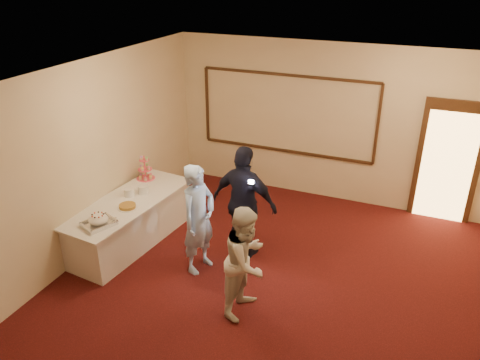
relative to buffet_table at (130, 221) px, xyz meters
name	(u,v)px	position (x,y,z in m)	size (l,w,h in m)	color
floor	(262,302)	(2.54, -0.60, -0.39)	(7.00, 7.00, 0.00)	black
room_walls	(265,168)	(2.54, -0.60, 1.64)	(6.04, 7.04, 3.02)	beige
wall_molding	(287,114)	(1.74, 2.87, 1.21)	(3.45, 0.04, 1.55)	black
doorway	(447,163)	(4.69, 2.85, 0.69)	(1.05, 0.07, 2.20)	black
buffet_table	(130,221)	(0.00, 0.00, 0.00)	(1.17, 2.47, 0.77)	silver
pavlova_tray	(99,221)	(0.06, -0.80, 0.46)	(0.48, 0.55, 0.18)	#B1B4B8
cupcake_stand	(145,170)	(-0.20, 0.83, 0.55)	(0.32, 0.32, 0.48)	#E84F65
plate_stack_a	(129,192)	(-0.06, 0.15, 0.45)	(0.17, 0.17, 0.14)	white
plate_stack_b	(143,190)	(0.09, 0.32, 0.46)	(0.18, 0.18, 0.15)	white
tart	(127,206)	(0.14, -0.20, 0.41)	(0.30, 0.30, 0.06)	white
man	(199,219)	(1.39, -0.21, 0.46)	(0.62, 0.41, 1.70)	#9FC2F9
woman	(246,261)	(2.38, -0.80, 0.38)	(0.75, 0.58, 1.54)	beige
guest	(244,203)	(1.86, 0.40, 0.53)	(1.07, 0.45, 1.83)	black
camera_flash	(251,182)	(2.06, 0.17, 1.03)	(0.07, 0.04, 0.05)	white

